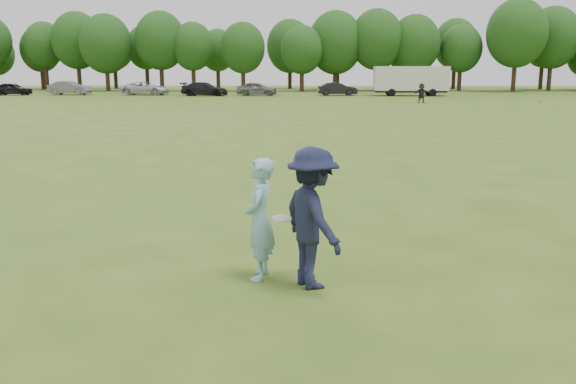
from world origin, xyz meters
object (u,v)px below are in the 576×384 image
at_px(car_e, 257,89).
at_px(defender, 313,218).
at_px(thrower, 260,219).
at_px(car_f, 337,89).
at_px(car_c, 146,88).
at_px(car_d, 205,89).
at_px(car_b, 70,88).
at_px(field_cone, 541,101).
at_px(car_a, 13,89).
at_px(player_far_d, 422,93).
at_px(cargo_trailer, 411,79).

bearing_deg(car_e, defender, -168.96).
bearing_deg(thrower, defender, 71.16).
height_order(thrower, car_f, thrower).
relative_size(car_c, car_d, 1.05).
xyz_separation_m(car_b, field_cone, (47.55, -14.59, -0.63)).
relative_size(defender, car_a, 0.47).
distance_m(defender, player_far_d, 46.98).
bearing_deg(car_a, car_c, -92.35).
bearing_deg(car_f, player_far_d, -162.78).
bearing_deg(car_d, car_b, 90.53).
xyz_separation_m(defender, cargo_trailer, (11.12, 60.19, 0.80)).
bearing_deg(car_a, cargo_trailer, -95.99).
xyz_separation_m(player_far_d, car_f, (-6.66, 14.72, -0.14)).
bearing_deg(car_d, car_c, 82.02).
distance_m(car_a, car_e, 27.65).
distance_m(thrower, car_f, 60.49).
relative_size(car_b, cargo_trailer, 0.53).
bearing_deg(player_far_d, car_b, 152.35).
xyz_separation_m(player_far_d, car_a, (-43.20, 14.37, -0.15)).
distance_m(thrower, player_far_d, 46.84).
bearing_deg(car_f, car_c, 81.42).
height_order(defender, cargo_trailer, cargo_trailer).
relative_size(car_a, car_e, 0.93).
bearing_deg(car_c, car_e, -90.19).
bearing_deg(defender, car_b, -4.27).
bearing_deg(car_f, car_e, 87.89).
height_order(defender, field_cone, defender).
bearing_deg(defender, thrower, 39.19).
distance_m(defender, car_a, 68.97).
height_order(car_b, cargo_trailer, cargo_trailer).
bearing_deg(car_a, field_cone, -110.20).
bearing_deg(field_cone, cargo_trailer, 123.94).
bearing_deg(player_far_d, car_d, 142.50).
xyz_separation_m(thrower, field_cone, (21.05, 46.24, -0.72)).
bearing_deg(car_d, car_e, -77.42).
distance_m(car_a, car_d, 21.94).
bearing_deg(defender, car_d, -17.31).
relative_size(car_b, car_c, 0.88).
bearing_deg(car_c, car_a, 99.25).
bearing_deg(player_far_d, car_a, 156.25).
bearing_deg(car_e, car_c, 89.56).
xyz_separation_m(car_e, car_f, (8.90, 0.78, -0.03)).
relative_size(car_d, field_cone, 17.05).
xyz_separation_m(car_a, car_b, (6.18, 0.81, 0.08)).
bearing_deg(car_c, thrower, -157.93).
relative_size(defender, car_d, 0.38).
height_order(car_a, car_b, car_b).
height_order(defender, car_c, defender).
bearing_deg(car_e, cargo_trailer, -83.47).
relative_size(car_c, car_e, 1.21).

